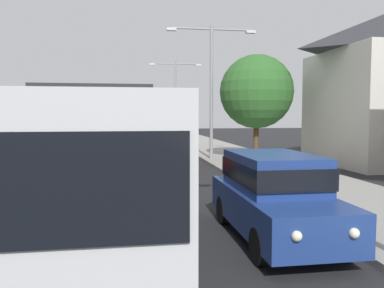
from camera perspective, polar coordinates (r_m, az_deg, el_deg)
The scene contains 11 objects.
bus_lead at distance 9.41m, azimuth -12.19°, elevation -2.45°, with size 2.58×10.45×3.21m.
bus_second_in_line at distance 22.13m, azimuth -10.45°, elevation 1.37°, with size 2.58×11.13×3.21m.
bus_middle at distance 35.56m, azimuth -9.97°, elevation 2.43°, with size 2.58×11.23×3.21m.
bus_fourth_in_line at distance 48.82m, azimuth -9.75°, elevation 2.90°, with size 2.58×11.28×3.21m.
bus_rear at distance 61.64m, azimuth -9.63°, elevation 3.17°, with size 2.58×11.34×3.21m.
bus_tail_end at distance 74.97m, azimuth -9.55°, elevation 3.35°, with size 2.58×12.35×3.21m.
white_suv at distance 9.09m, azimuth 11.66°, elevation -6.86°, with size 1.86×4.69×1.90m.
box_truck_oncoming at distance 80.69m, azimuth -11.87°, elevation 3.38°, with size 2.35×7.14×3.15m.
streetlamp_mid at distance 23.77m, azimuth 2.81°, elevation 9.43°, with size 5.29×0.28×7.80m.
streetlamp_far at distance 41.44m, azimuth -2.37°, elevation 7.38°, with size 5.36×0.28×8.03m.
roadside_tree at distance 23.87m, azimuth 9.24°, elevation 7.41°, with size 4.33×4.33×6.14m.
Camera 1 is at (-0.79, 1.25, 2.77)m, focal length 37.19 mm.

